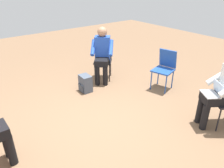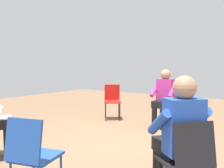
% 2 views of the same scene
% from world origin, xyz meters
% --- Properties ---
extents(ground_plane, '(14.00, 14.00, 0.00)m').
position_xyz_m(ground_plane, '(0.00, 0.00, 0.00)').
color(ground_plane, brown).
extents(chair_north, '(0.41, 0.44, 0.85)m').
position_xyz_m(chair_north, '(0.07, 1.85, 0.50)').
color(chair_north, '#B7B7BC').
rests_on(chair_north, ground).
extents(chair_south, '(0.49, 0.52, 0.85)m').
position_xyz_m(chair_south, '(0.26, -1.85, 0.50)').
color(chair_south, '#1E4799').
rests_on(chair_south, ground).
extents(chair_southeast, '(0.59, 0.58, 0.85)m').
position_xyz_m(chair_southeast, '(1.52, -1.13, 0.50)').
color(chair_southeast, black).
rests_on(chair_southeast, ground).
extents(chair_northwest, '(0.58, 0.58, 0.85)m').
position_xyz_m(chair_northwest, '(-1.29, 1.70, 0.50)').
color(chair_northwest, red).
rests_on(chair_northwest, ground).
extents(person_in_blue, '(0.63, 0.63, 1.24)m').
position_xyz_m(person_in_blue, '(1.40, -1.02, 0.69)').
color(person_in_blue, black).
rests_on(person_in_blue, ground).
extents(person_in_magenta, '(0.50, 0.53, 1.24)m').
position_xyz_m(person_in_magenta, '(0.08, 1.68, 0.69)').
color(person_in_magenta, black).
rests_on(person_in_magenta, ground).
extents(backpack_near_laptop_user, '(0.29, 0.26, 0.36)m').
position_xyz_m(backpack_near_laptop_user, '(1.16, -0.41, 0.16)').
color(backpack_near_laptop_user, '#475160').
rests_on(backpack_near_laptop_user, ground).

